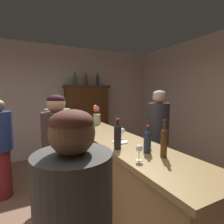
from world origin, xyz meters
The scene contains 19 objects.
wall_back centered at (0.00, 2.93, 1.41)m, with size 5.99×0.12×2.82m, color #C0A99C.
bar_counter centered at (0.62, 0.26, 0.52)m, with size 0.62×2.89×1.04m.
display_cabinet centered at (1.00, 2.65, 0.95)m, with size 1.18×0.37×1.83m.
wine_bottle_chardonnay centered at (0.41, -0.14, 1.18)m, with size 0.08×0.08×0.33m.
wine_bottle_malbec centered at (0.62, -0.38, 1.16)m, with size 0.07×0.07×0.28m.
wine_bottle_syrah centered at (0.68, -0.54, 1.19)m, with size 0.06×0.06×0.35m.
wine_glass_front centered at (0.66, 0.20, 1.14)m, with size 0.08×0.08×0.14m.
wine_glass_mid centered at (0.73, -0.24, 1.15)m, with size 0.08×0.08×0.15m.
wine_glass_rear centered at (0.54, 1.32, 1.14)m, with size 0.07×0.07×0.14m.
wine_glass_spare centered at (0.43, -0.51, 1.14)m, with size 0.06×0.06×0.14m.
flower_arrangement centered at (0.76, 1.35, 1.19)m, with size 0.15×0.16×0.36m.
cheese_plate centered at (0.56, 0.06, 1.04)m, with size 0.19×0.19×0.01m, color white.
display_bottle_left centered at (0.69, 2.65, 1.97)m, with size 0.08×0.08×0.32m.
display_bottle_midleft centered at (0.98, 2.65, 1.98)m, with size 0.08×0.08×0.34m.
display_bottle_center centered at (1.30, 2.65, 1.98)m, with size 0.07×0.07×0.34m.
patron_redhead centered at (-0.01, 1.03, 0.84)m, with size 0.39×0.39×1.56m.
patron_near_entrance centered at (-0.83, 1.35, 0.83)m, with size 0.36×0.36×1.53m.
patron_tall centered at (-0.15, 0.22, 0.90)m, with size 0.33×0.33×1.61m.
bartender centered at (1.41, 0.36, 0.94)m, with size 0.32×0.32×1.67m.
Camera 1 is at (-0.44, -1.73, 1.63)m, focal length 27.92 mm.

